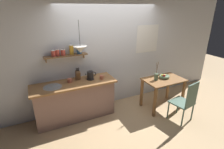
# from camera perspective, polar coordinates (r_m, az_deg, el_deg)

# --- Properties ---
(ground_plane) EXTENTS (14.00, 14.00, 0.00)m
(ground_plane) POSITION_cam_1_polar(r_m,az_deg,el_deg) (4.35, 2.67, -12.63)
(ground_plane) COLOR tan
(back_wall) EXTENTS (6.80, 0.11, 2.70)m
(back_wall) POSITION_cam_1_polar(r_m,az_deg,el_deg) (4.41, 1.34, 7.22)
(back_wall) COLOR silver
(back_wall) RESTS_ON ground_plane
(kitchen_counter) EXTENTS (1.83, 0.63, 0.89)m
(kitchen_counter) POSITION_cam_1_polar(r_m,az_deg,el_deg) (4.07, -12.07, -8.23)
(kitchen_counter) COLOR gray
(kitchen_counter) RESTS_ON ground_plane
(wall_shelf) EXTENTS (0.92, 0.20, 0.34)m
(wall_shelf) POSITION_cam_1_polar(r_m,az_deg,el_deg) (3.82, -14.59, 7.03)
(wall_shelf) COLOR brown
(dining_table) EXTENTS (0.98, 0.63, 0.78)m
(dining_table) POSITION_cam_1_polar(r_m,az_deg,el_deg) (4.48, 16.59, -3.12)
(dining_table) COLOR brown
(dining_table) RESTS_ON ground_plane
(dining_chair_near) EXTENTS (0.51, 0.51, 0.98)m
(dining_chair_near) POSITION_cam_1_polar(r_m,az_deg,el_deg) (4.13, 23.26, -7.92)
(dining_chair_near) COLOR #4C6B5B
(dining_chair_near) RESTS_ON ground_plane
(fruit_bowl) EXTENTS (0.24, 0.24, 0.12)m
(fruit_bowl) POSITION_cam_1_polar(r_m,az_deg,el_deg) (4.48, 16.92, -0.60)
(fruit_bowl) COLOR slate
(fruit_bowl) RESTS_ON dining_table
(twig_vase) EXTENTS (0.10, 0.10, 0.47)m
(twig_vase) POSITION_cam_1_polar(r_m,az_deg,el_deg) (4.28, 14.42, -0.67)
(twig_vase) COLOR #567056
(twig_vase) RESTS_ON dining_table
(electric_kettle) EXTENTS (0.25, 0.17, 0.21)m
(electric_kettle) POSITION_cam_1_polar(r_m,az_deg,el_deg) (3.94, -7.18, -0.30)
(electric_kettle) COLOR black
(electric_kettle) RESTS_ON kitchen_counter
(knife_block) EXTENTS (0.09, 0.16, 0.29)m
(knife_block) POSITION_cam_1_polar(r_m,az_deg,el_deg) (3.95, -11.25, -0.16)
(knife_block) COLOR brown
(knife_block) RESTS_ON kitchen_counter
(coffee_mug_by_sink) EXTENTS (0.13, 0.09, 0.09)m
(coffee_mug_by_sink) POSITION_cam_1_polar(r_m,az_deg,el_deg) (3.88, -13.88, -1.93)
(coffee_mug_by_sink) COLOR #C6664C
(coffee_mug_by_sink) RESTS_ON kitchen_counter
(coffee_mug_spare) EXTENTS (0.12, 0.08, 0.09)m
(coffee_mug_spare) POSITION_cam_1_polar(r_m,az_deg,el_deg) (3.95, -3.46, -0.92)
(coffee_mug_spare) COLOR #C6664C
(coffee_mug_spare) RESTS_ON kitchen_counter
(pendant_lamp) EXTENTS (0.28, 0.28, 0.65)m
(pendant_lamp) POSITION_cam_1_polar(r_m,az_deg,el_deg) (3.67, -10.46, 8.27)
(pendant_lamp) COLOR black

